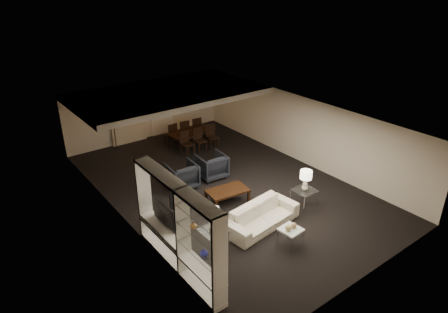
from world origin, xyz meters
TOP-DOWN VIEW (x-y plane):
  - floor at (0.00, 0.00)m, footprint 11.00×11.00m
  - ceiling at (0.00, 0.00)m, footprint 7.00×11.00m
  - wall_back at (0.00, 5.50)m, footprint 7.00×0.02m
  - wall_front at (0.00, -5.50)m, footprint 7.00×0.02m
  - wall_left at (-3.50, 0.00)m, footprint 0.02×11.00m
  - wall_right at (3.50, 0.00)m, footprint 0.02×11.00m
  - ceiling_soffit at (0.00, 3.50)m, footprint 7.00×4.00m
  - curtains at (-0.90, 5.42)m, footprint 1.50×0.12m
  - door at (0.70, 5.47)m, footprint 0.90×0.05m
  - painting at (2.10, 5.46)m, footprint 0.95×0.04m
  - media_unit at (-3.31, -2.60)m, footprint 0.38×3.40m
  - pendant_light at (0.30, 3.50)m, footprint 0.52×0.52m
  - sofa at (-0.54, -2.50)m, footprint 2.39×1.17m
  - coffee_table at (-0.54, -0.90)m, footprint 1.34×0.88m
  - armchair_left at (-1.14, 0.80)m, footprint 0.99×1.01m
  - armchair_right at (0.06, 0.80)m, footprint 0.99×1.02m
  - side_table_left at (-2.24, -2.50)m, footprint 0.63×0.63m
  - side_table_right at (1.16, -2.50)m, footprint 0.63×0.63m
  - table_lamp_left at (-2.24, -2.50)m, footprint 0.39×0.39m
  - table_lamp_right at (1.16, -2.50)m, footprint 0.39×0.39m
  - marble_table at (-0.54, -3.60)m, footprint 0.57×0.57m
  - gold_gourd_a at (-0.64, -3.60)m, footprint 0.17×0.17m
  - gold_gourd_b at (-0.44, -3.60)m, footprint 0.15×0.15m
  - television at (-3.28, -1.72)m, footprint 1.05×0.14m
  - vase_blue at (-3.31, -3.69)m, footprint 0.18×0.18m
  - vase_amber at (-3.31, -3.31)m, footprint 0.15×0.15m
  - floor_speaker at (-2.41, -0.76)m, footprint 0.15×0.15m
  - dining_table at (0.96, 3.50)m, footprint 1.91×1.17m
  - chair_nl at (0.36, 2.85)m, footprint 0.48×0.48m
  - chair_nm at (0.96, 2.85)m, footprint 0.45×0.45m
  - chair_nr at (1.56, 2.85)m, footprint 0.50×0.50m
  - chair_fl at (0.36, 4.15)m, footprint 0.48×0.48m
  - chair_fm at (0.96, 4.15)m, footprint 0.49×0.49m
  - chair_fr at (1.56, 4.15)m, footprint 0.47×0.47m
  - floor_lamp at (-1.60, 5.20)m, footprint 0.24×0.24m

SIDE VIEW (x-z plane):
  - floor at x=0.00m, z-range 0.00..0.00m
  - coffee_table at x=-0.54m, z-range 0.00..0.45m
  - marble_table at x=-0.54m, z-range 0.00..0.53m
  - side_table_left at x=-2.24m, z-range 0.00..0.59m
  - side_table_right at x=1.16m, z-range 0.00..0.59m
  - dining_table at x=0.96m, z-range 0.00..0.65m
  - sofa at x=-0.54m, z-range 0.00..0.67m
  - armchair_left at x=-1.14m, z-range 0.00..0.86m
  - armchair_right at x=0.06m, z-range 0.00..0.86m
  - chair_nl at x=0.36m, z-range 0.00..0.96m
  - chair_nm at x=0.96m, z-range 0.00..0.96m
  - chair_nr at x=1.56m, z-range 0.00..0.96m
  - chair_fl at x=0.36m, z-range 0.00..0.96m
  - chair_fm at x=0.96m, z-range 0.00..0.96m
  - chair_fr at x=1.56m, z-range 0.00..0.96m
  - floor_speaker at x=-2.41m, z-range 0.00..1.15m
  - gold_gourd_b at x=-0.44m, z-range 0.53..0.67m
  - gold_gourd_a at x=-0.64m, z-range 0.53..0.69m
  - floor_lamp at x=-1.60m, z-range 0.00..1.58m
  - table_lamp_left at x=-2.24m, z-range 0.59..1.24m
  - table_lamp_right at x=1.16m, z-range 0.59..1.24m
  - door at x=0.70m, z-range 0.00..2.10m
  - television at x=-3.28m, z-range 0.75..1.35m
  - vase_blue at x=-3.31m, z-range 1.06..1.24m
  - media_unit at x=-3.31m, z-range 0.00..2.35m
  - curtains at x=-0.90m, z-range 0.00..2.40m
  - wall_back at x=0.00m, z-range 0.00..2.50m
  - wall_front at x=0.00m, z-range 0.00..2.50m
  - wall_left at x=-3.50m, z-range 0.00..2.50m
  - wall_right at x=3.50m, z-range 0.00..2.50m
  - painting at x=2.10m, z-range 1.23..1.88m
  - vase_amber at x=-3.31m, z-range 1.56..1.72m
  - pendant_light at x=0.30m, z-range 1.80..2.04m
  - ceiling_soffit at x=0.00m, z-range 2.30..2.50m
  - ceiling at x=0.00m, z-range 2.49..2.51m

